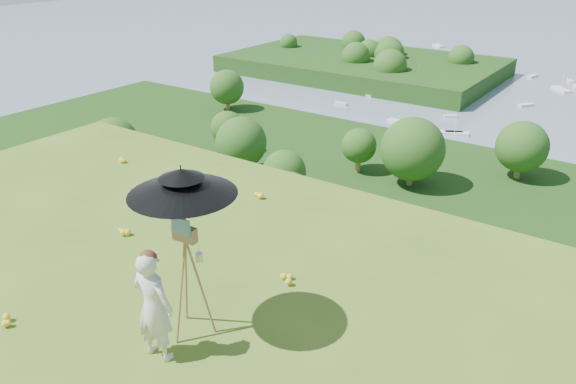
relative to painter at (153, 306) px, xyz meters
The scene contains 9 objects.
ground 2.29m from the painter, 153.97° to the right, with size 14.00×14.00×0.00m, color #496E1F.
shoreline_tier 82.70m from the painter, 91.50° to the left, with size 170.00×28.00×8.00m, color #70655A.
peninsula 174.75m from the painter, 116.54° to the left, with size 90.00×60.00×12.00m, color #18390F, non-canonical shape.
slope_trees 37.57m from the painter, 93.27° to the left, with size 110.00×50.00×6.00m, color #1D5218, non-canonical shape.
wildflowers 2.18m from the painter, 160.21° to the right, with size 10.00×10.50×0.12m, color yellow, non-canonical shape.
painter is the anchor object (origin of this frame).
field_easel 0.62m from the painter, 88.93° to the left, with size 0.66×0.66×1.75m, color #A68245, non-canonical shape.
sun_umbrella 1.33m from the painter, 89.45° to the left, with size 1.36×1.36×0.99m, color black, non-canonical shape.
painter_cap 0.72m from the painter, ahead, with size 0.21×0.26×0.10m, color #D6757F, non-canonical shape.
Camera 1 is at (6.57, -2.78, 4.90)m, focal length 35.00 mm.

